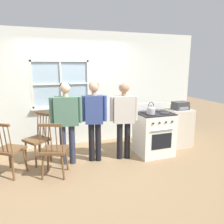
{
  "coord_description": "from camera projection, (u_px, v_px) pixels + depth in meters",
  "views": [
    {
      "loc": [
        -0.93,
        -3.8,
        1.91
      ],
      "look_at": [
        0.48,
        0.19,
        1.0
      ],
      "focal_mm": 35.0,
      "sensor_mm": 36.0,
      "label": 1
    }
  ],
  "objects": [
    {
      "name": "side_counter",
      "position": [
        178.0,
        128.0,
        5.21
      ],
      "size": [
        0.55,
        0.5,
        0.9
      ],
      "color": "beige",
      "rests_on": "ground_plane"
    },
    {
      "name": "potted_plant",
      "position": [
        67.0,
        103.0,
        5.12
      ],
      "size": [
        0.14,
        0.14,
        0.32
      ],
      "color": "#42474C",
      "rests_on": "wall_back"
    },
    {
      "name": "person_adult_right",
      "position": [
        124.0,
        113.0,
        4.38
      ],
      "size": [
        0.58,
        0.29,
        1.59
      ],
      "rotation": [
        0.0,
        0.0,
        -0.21
      ],
      "color": "black",
      "rests_on": "ground_plane"
    },
    {
      "name": "ground_plane",
      "position": [
        92.0,
        166.0,
        4.21
      ],
      "size": [
        16.0,
        16.0,
        0.0
      ],
      "primitive_type": "plane",
      "color": "#937551"
    },
    {
      "name": "person_elderly_left",
      "position": [
        66.0,
        115.0,
        4.13
      ],
      "size": [
        0.61,
        0.28,
        1.6
      ],
      "rotation": [
        0.0,
        0.0,
        -0.15
      ],
      "color": "#2D3347",
      "rests_on": "ground_plane"
    },
    {
      "name": "chair_by_window",
      "position": [
        38.0,
        140.0,
        4.33
      ],
      "size": [
        0.57,
        0.57,
        0.99
      ],
      "rotation": [
        0.0,
        0.0,
        -0.97
      ],
      "color": "brown",
      "rests_on": "ground_plane"
    },
    {
      "name": "stove",
      "position": [
        154.0,
        133.0,
        4.71
      ],
      "size": [
        0.74,
        0.68,
        1.08
      ],
      "color": "white",
      "rests_on": "ground_plane"
    },
    {
      "name": "chair_center_cluster",
      "position": [
        54.0,
        151.0,
        3.77
      ],
      "size": [
        0.53,
        0.51,
        0.99
      ],
      "rotation": [
        0.0,
        0.0,
        2.81
      ],
      "color": "brown",
      "rests_on": "ground_plane"
    },
    {
      "name": "person_teen_center",
      "position": [
        94.0,
        115.0,
        4.28
      ],
      "size": [
        0.5,
        0.3,
        1.6
      ],
      "rotation": [
        0.0,
        0.0,
        -0.31
      ],
      "color": "black",
      "rests_on": "ground_plane"
    },
    {
      "name": "wall_back",
      "position": [
        77.0,
        89.0,
        5.22
      ],
      "size": [
        6.4,
        0.16,
        2.7
      ],
      "color": "silver",
      "rests_on": "ground_plane"
    },
    {
      "name": "stereo",
      "position": [
        180.0,
        106.0,
        5.07
      ],
      "size": [
        0.34,
        0.29,
        0.18
      ],
      "color": "#38383A",
      "rests_on": "side_counter"
    },
    {
      "name": "kettle",
      "position": [
        151.0,
        110.0,
        4.42
      ],
      "size": [
        0.21,
        0.17,
        0.25
      ],
      "color": "#B7B7BC",
      "rests_on": "stove"
    },
    {
      "name": "chair_near_wall",
      "position": [
        9.0,
        150.0,
        3.79
      ],
      "size": [
        0.57,
        0.57,
        0.99
      ],
      "rotation": [
        0.0,
        0.0,
        2.52
      ],
      "color": "brown",
      "rests_on": "ground_plane"
    }
  ]
}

